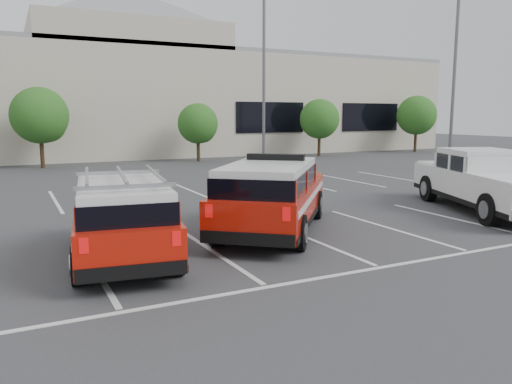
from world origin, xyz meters
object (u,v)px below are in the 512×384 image
light_pole_right (454,79)px  ladder_suv (123,225)px  light_pole_mid (264,81)px  convention_building (100,96)px  tree_right (320,120)px  white_pickup (485,187)px  tree_mid_left (41,117)px  fire_chief_suv (272,201)px  tree_far_right (417,117)px  tree_mid_right (199,125)px

light_pole_right → ladder_suv: 23.33m
light_pole_mid → convention_building: bearing=113.3°
tree_right → ladder_suv: (-19.80, -21.84, -1.98)m
convention_building → white_pickup: convention_building is taller
tree_mid_left → fire_chief_suv: 21.52m
convention_building → fire_chief_suv: bearing=-91.2°
light_pole_right → tree_far_right: bearing=53.0°
light_pole_mid → light_pole_right: (9.00, -6.00, 0.00)m
tree_far_right → ladder_suv: tree_far_right is taller
tree_mid_left → light_pole_right: (20.91, -12.05, 2.14)m
tree_mid_right → light_pole_right: light_pole_right is taller
tree_mid_left → tree_far_right: bearing=0.0°
tree_mid_left → light_pole_mid: size_ratio=0.47×
light_pole_mid → white_pickup: 16.08m
convention_building → tree_right: bearing=-33.4°
fire_chief_suv → white_pickup: fire_chief_suv is taller
tree_right → tree_far_right: tree_far_right is taller
tree_far_right → light_pole_mid: light_pole_mid is taller
white_pickup → ladder_suv: (-12.02, -0.32, -0.02)m
light_pole_mid → ladder_suv: light_pole_mid is taller
tree_right → white_pickup: (-7.79, -21.52, -1.96)m
convention_building → tree_mid_right: size_ratio=15.04×
convention_building → tree_far_right: convention_building is taller
tree_mid_left → tree_mid_right: tree_mid_left is taller
light_pole_mid → tree_far_right: bearing=18.5°
tree_right → tree_mid_right: bearing=-180.0°
convention_building → light_pole_mid: size_ratio=5.86×
tree_mid_right → light_pole_mid: light_pole_mid is taller
ladder_suv → light_pole_mid: bearing=61.5°
fire_chief_suv → white_pickup: (7.77, -0.58, -0.05)m
tree_mid_left → fire_chief_suv: (4.44, -20.94, -2.18)m
tree_mid_right → light_pole_mid: bearing=-72.5°
tree_far_right → tree_right: bearing=-180.0°
convention_building → tree_mid_right: 11.20m
tree_right → tree_far_right: (10.00, 0.00, 0.27)m
tree_mid_left → tree_right: size_ratio=1.10×
fire_chief_suv → white_pickup: size_ratio=0.86×
light_pole_right → fire_chief_suv: light_pole_right is taller
tree_right → light_pole_mid: (-8.09, -6.05, 2.41)m
tree_mid_right → light_pole_right: size_ratio=0.39×
convention_building → light_pole_mid: bearing=-66.7°
tree_far_right → fire_chief_suv: tree_far_right is taller
tree_mid_left → tree_mid_right: (10.00, -0.00, -0.54)m
tree_mid_right → white_pickup: tree_mid_right is taller
tree_right → tree_mid_left: bearing=180.0°
white_pickup → ladder_suv: bearing=-156.2°
light_pole_right → white_pickup: light_pole_right is taller
convention_building → tree_mid_right: (4.91, -9.82, -2.22)m
tree_right → ladder_suv: bearing=-132.2°
ladder_suv → convention_building: bearing=89.2°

